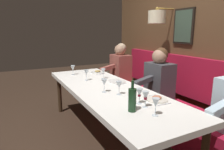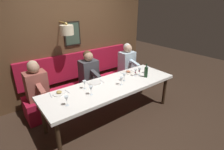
# 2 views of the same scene
# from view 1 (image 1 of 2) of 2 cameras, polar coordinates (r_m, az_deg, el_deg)

# --- Properties ---
(ground_plane) EXTENTS (12.00, 12.00, 0.00)m
(ground_plane) POSITION_cam_1_polar(r_m,az_deg,el_deg) (2.97, -1.35, -17.50)
(ground_plane) COLOR #332319
(dining_table) EXTENTS (0.90, 2.74, 0.74)m
(dining_table) POSITION_cam_1_polar(r_m,az_deg,el_deg) (2.70, -1.43, -4.90)
(dining_table) COLOR white
(dining_table) RESTS_ON ground_plane
(banquette_bench) EXTENTS (0.52, 2.94, 0.45)m
(banquette_bench) POSITION_cam_1_polar(r_m,az_deg,el_deg) (3.32, 12.75, -10.15)
(banquette_bench) COLOR maroon
(banquette_bench) RESTS_ON ground_plane
(back_wall_panel) EXTENTS (0.59, 4.14, 2.90)m
(back_wall_panel) POSITION_cam_1_polar(r_m,az_deg,el_deg) (3.48, 20.94, 9.65)
(back_wall_panel) COLOR brown
(back_wall_panel) RESTS_ON ground_plane
(diner_near) EXTENTS (0.60, 0.40, 0.79)m
(diner_near) POSITION_cam_1_polar(r_m,az_deg,el_deg) (3.14, 13.22, -0.20)
(diner_near) COLOR #3D3D42
(diner_near) RESTS_ON banquette_bench
(diner_middle) EXTENTS (0.60, 0.40, 0.79)m
(diner_middle) POSITION_cam_1_polar(r_m,az_deg,el_deg) (4.09, 2.37, 3.01)
(diner_middle) COLOR #934C42
(diner_middle) RESTS_ON banquette_bench
(place_setting_0) EXTENTS (0.24, 0.32, 0.01)m
(place_setting_0) POSITION_cam_1_polar(r_m,az_deg,el_deg) (2.97, 1.51, -1.90)
(place_setting_0) COLOR silver
(place_setting_0) RESTS_ON dining_table
(place_setting_1) EXTENTS (0.24, 0.32, 0.05)m
(place_setting_1) POSITION_cam_1_polar(r_m,az_deg,el_deg) (2.27, 12.54, -6.62)
(place_setting_1) COLOR silver
(place_setting_1) RESTS_ON dining_table
(place_setting_2) EXTENTS (0.24, 0.33, 0.05)m
(place_setting_2) POSITION_cam_1_polar(r_m,az_deg,el_deg) (3.64, -4.09, 0.84)
(place_setting_2) COLOR white
(place_setting_2) RESTS_ON dining_table
(wine_glass_0) EXTENTS (0.07, 0.07, 0.16)m
(wine_glass_0) POSITION_cam_1_polar(r_m,az_deg,el_deg) (2.10, 7.77, -5.06)
(wine_glass_0) COLOR silver
(wine_glass_0) RESTS_ON dining_table
(wine_glass_1) EXTENTS (0.07, 0.07, 0.16)m
(wine_glass_1) POSITION_cam_1_polar(r_m,az_deg,el_deg) (3.51, -11.03, 1.93)
(wine_glass_1) COLOR silver
(wine_glass_1) RESTS_ON dining_table
(wine_glass_2) EXTENTS (0.07, 0.07, 0.16)m
(wine_glass_2) POSITION_cam_1_polar(r_m,az_deg,el_deg) (3.16, -2.52, 1.00)
(wine_glass_2) COLOR silver
(wine_glass_2) RESTS_ON dining_table
(wine_glass_3) EXTENTS (0.07, 0.07, 0.16)m
(wine_glass_3) POSITION_cam_1_polar(r_m,az_deg,el_deg) (3.09, -7.28, 0.61)
(wine_glass_3) COLOR silver
(wine_glass_3) RESTS_ON dining_table
(wine_glass_4) EXTENTS (0.07, 0.07, 0.16)m
(wine_glass_4) POSITION_cam_1_polar(r_m,az_deg,el_deg) (2.47, -2.22, -2.27)
(wine_glass_4) COLOR silver
(wine_glass_4) RESTS_ON dining_table
(wine_glass_5) EXTENTS (0.07, 0.07, 0.16)m
(wine_glass_5) POSITION_cam_1_polar(r_m,az_deg,el_deg) (1.84, 12.27, -7.81)
(wine_glass_5) COLOR silver
(wine_glass_5) RESTS_ON dining_table
(wine_glass_6) EXTENTS (0.07, 0.07, 0.16)m
(wine_glass_6) POSITION_cam_1_polar(r_m,az_deg,el_deg) (2.01, 9.48, -5.91)
(wine_glass_6) COLOR silver
(wine_glass_6) RESTS_ON dining_table
(wine_glass_7) EXTENTS (0.07, 0.07, 0.16)m
(wine_glass_7) POSITION_cam_1_polar(r_m,az_deg,el_deg) (2.38, 2.06, -2.87)
(wine_glass_7) COLOR silver
(wine_glass_7) RESTS_ON dining_table
(wine_bottle) EXTENTS (0.08, 0.08, 0.30)m
(wine_bottle) POSITION_cam_1_polar(r_m,az_deg,el_deg) (1.90, 5.75, -6.93)
(wine_bottle) COLOR #19381E
(wine_bottle) RESTS_ON dining_table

